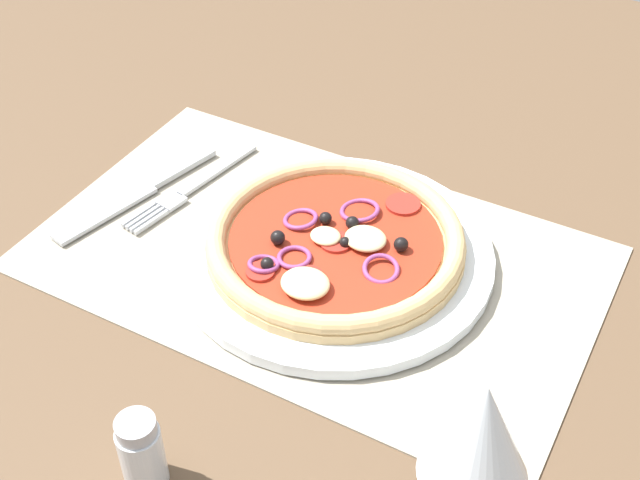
{
  "coord_description": "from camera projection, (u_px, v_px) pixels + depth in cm",
  "views": [
    {
      "loc": [
        -28.94,
        51.63,
        53.6
      ],
      "look_at": [
        -0.55,
        0.0,
        2.57
      ],
      "focal_mm": 47.78,
      "sensor_mm": 36.0,
      "label": 1
    }
  ],
  "objects": [
    {
      "name": "placemat",
      "position": [
        315.0,
        257.0,
        0.8
      ],
      "size": [
        51.74,
        31.47,
        0.4
      ],
      "primitive_type": "cube",
      "color": "#A39984",
      "rests_on": "ground_plane"
    },
    {
      "name": "ground_plane",
      "position": [
        315.0,
        268.0,
        0.81
      ],
      "size": [
        190.0,
        140.0,
        2.4
      ],
      "primitive_type": "cube",
      "color": "brown"
    },
    {
      "name": "fork",
      "position": [
        187.0,
        190.0,
        0.87
      ],
      "size": [
        4.56,
        17.99,
        0.44
      ],
      "rotation": [
        0.0,
        0.0,
        1.4
      ],
      "color": "#B2B5BA",
      "rests_on": "placemat"
    },
    {
      "name": "pizza",
      "position": [
        335.0,
        241.0,
        0.78
      ],
      "size": [
        23.87,
        23.87,
        2.66
      ],
      "color": "tan",
      "rests_on": "plate"
    },
    {
      "name": "plate",
      "position": [
        335.0,
        254.0,
        0.79
      ],
      "size": [
        29.33,
        29.33,
        1.17
      ],
      "primitive_type": "cylinder",
      "color": "white",
      "rests_on": "placemat"
    },
    {
      "name": "wine_glass",
      "position": [
        479.0,
        437.0,
        0.52
      ],
      "size": [
        7.2,
        7.2,
        14.9
      ],
      "color": "silver",
      "rests_on": "ground_plane"
    },
    {
      "name": "pepper_shaker",
      "position": [
        141.0,
        452.0,
        0.6
      ],
      "size": [
        3.2,
        3.2,
        6.7
      ],
      "color": "silver",
      "rests_on": "ground_plane"
    },
    {
      "name": "knife",
      "position": [
        137.0,
        194.0,
        0.86
      ],
      "size": [
        6.24,
        19.84,
        0.62
      ],
      "rotation": [
        0.0,
        0.0,
        1.34
      ],
      "color": "#B2B5BA",
      "rests_on": "placemat"
    }
  ]
}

